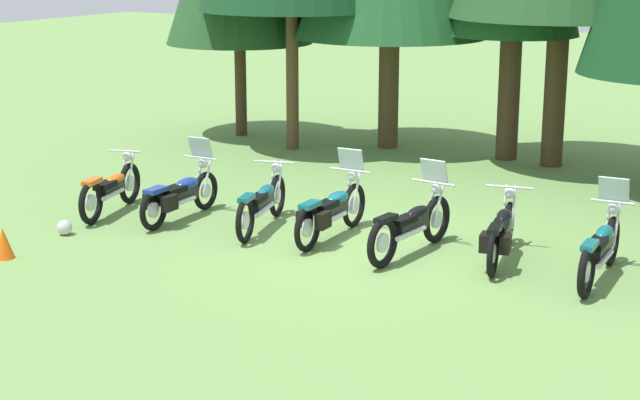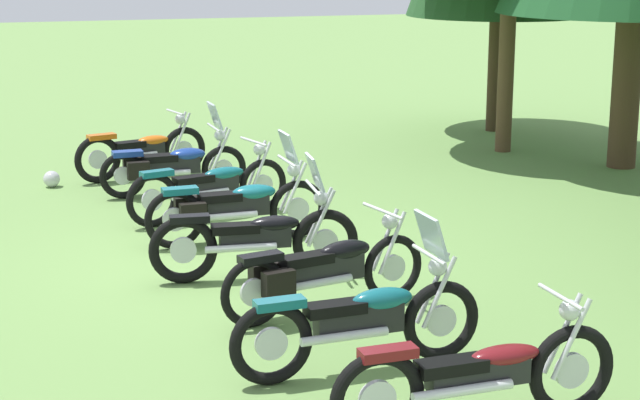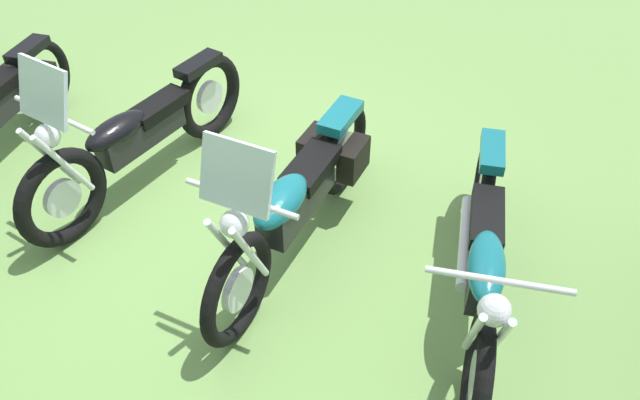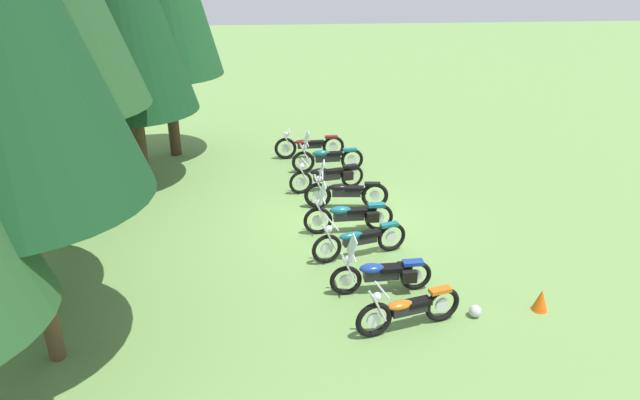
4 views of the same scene
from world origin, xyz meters
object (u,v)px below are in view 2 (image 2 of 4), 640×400
motorcycle_6 (363,320)px  motorcycle_7 (480,376)px  motorcycle_0 (142,150)px  dropped_helmet (52,179)px  motorcycle_4 (258,238)px  motorcycle_1 (172,164)px  motorcycle_3 (235,205)px  motorcycle_5 (322,270)px  motorcycle_2 (211,186)px

motorcycle_6 → motorcycle_7: size_ratio=0.97×
motorcycle_0 → motorcycle_6: bearing=-99.7°
dropped_helmet → motorcycle_6: bearing=15.2°
motorcycle_4 → dropped_helmet: size_ratio=9.30×
motorcycle_1 → motorcycle_3: 2.86m
motorcycle_0 → motorcycle_7: (9.85, 1.27, 0.00)m
motorcycle_5 → dropped_helmet: 7.10m
motorcycle_1 → motorcycle_3: (2.84, 0.33, 0.02)m
motorcycle_2 → motorcycle_4: 2.78m
motorcycle_2 → motorcycle_7: size_ratio=0.97×
motorcycle_7 → dropped_helmet: bearing=103.8°
motorcycle_0 → motorcycle_4: motorcycle_4 is taller
dropped_helmet → motorcycle_1: bearing=58.5°
motorcycle_0 → motorcycle_5: size_ratio=0.95×
motorcycle_7 → motorcycle_5: bearing=95.6°
motorcycle_4 → dropped_helmet: motorcycle_4 is taller
motorcycle_1 → motorcycle_7: bearing=-85.9°
motorcycle_0 → motorcycle_5: bearing=-97.7°
motorcycle_1 → motorcycle_2: 1.56m
motorcycle_4 → motorcycle_7: 4.27m
motorcycle_0 → motorcycle_4: bearing=-99.6°
motorcycle_2 → motorcycle_3: 1.30m
motorcycle_0 → motorcycle_1: (1.32, 0.27, 0.02)m
motorcycle_1 → motorcycle_3: size_ratio=0.95×
motorcycle_5 → dropped_helmet: motorcycle_5 is taller
motorcycle_1 → motorcycle_4: (4.32, 0.27, 0.01)m
motorcycle_2 → motorcycle_5: bearing=-100.7°
motorcycle_0 → motorcycle_3: motorcycle_3 is taller
motorcycle_1 → motorcycle_5: (5.64, 0.62, -0.00)m
motorcycle_5 → motorcycle_1: bearing=83.6°
motorcycle_5 → motorcycle_2: bearing=82.1°
motorcycle_2 → dropped_helmet: motorcycle_2 is taller
motorcycle_2 → motorcycle_6: bearing=-103.0°
motorcycle_2 → motorcycle_3: size_ratio=1.01×
motorcycle_0 → motorcycle_6: 8.53m
motorcycle_1 → motorcycle_5: motorcycle_1 is taller
motorcycle_3 → motorcycle_5: bearing=-86.3°
motorcycle_0 → motorcycle_4: size_ratio=0.92×
motorcycle_5 → motorcycle_0: bearing=84.6°
motorcycle_4 → dropped_helmet: bearing=115.3°
motorcycle_0 → motorcycle_2: motorcycle_0 is taller
motorcycle_7 → dropped_helmet: motorcycle_7 is taller
motorcycle_1 → motorcycle_2: bearing=-82.4°
motorcycle_6 → dropped_helmet: motorcycle_6 is taller
motorcycle_1 → dropped_helmet: bearing=145.9°
motorcycle_3 → motorcycle_5: motorcycle_3 is taller
motorcycle_3 → dropped_helmet: 4.42m
motorcycle_3 → motorcycle_7: bearing=-85.4°
motorcycle_0 → motorcycle_5: 7.02m
motorcycle_4 → dropped_helmet: 5.74m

